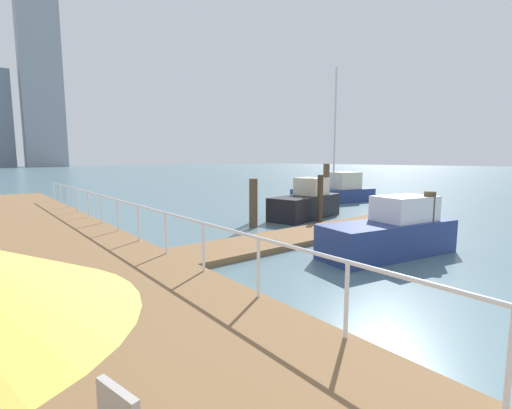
# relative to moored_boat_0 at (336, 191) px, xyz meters

# --- Properties ---
(ground_plane) EXTENTS (300.00, 300.00, 0.00)m
(ground_plane) POSITION_rel_moored_boat_0_xyz_m (-11.85, 4.44, -0.69)
(ground_plane) COLOR slate
(floating_dock) EXTENTS (11.86, 2.00, 0.18)m
(floating_dock) POSITION_rel_moored_boat_0_xyz_m (-9.42, -6.29, -0.60)
(floating_dock) COLOR olive
(floating_dock) RESTS_ON ground_plane
(boardwalk_railing) EXTENTS (0.06, 29.77, 1.08)m
(boardwalk_railing) POSITION_rel_moored_boat_0_xyz_m (-15.00, -6.62, 0.56)
(boardwalk_railing) COLOR white
(boardwalk_railing) RESTS_ON boardwalk
(dock_piling_0) EXTENTS (0.31, 0.31, 2.56)m
(dock_piling_0) POSITION_rel_moored_boat_0_xyz_m (-4.88, -3.28, 0.59)
(dock_piling_0) COLOR brown
(dock_piling_0) RESTS_ON ground_plane
(dock_piling_1) EXTENTS (0.31, 0.31, 1.61)m
(dock_piling_1) POSITION_rel_moored_boat_0_xyz_m (-9.18, -2.80, 0.11)
(dock_piling_1) COLOR #473826
(dock_piling_1) RESTS_ON ground_plane
(dock_piling_2) EXTENTS (0.33, 0.33, 1.85)m
(dock_piling_2) POSITION_rel_moored_boat_0_xyz_m (-8.33, -10.08, 0.23)
(dock_piling_2) COLOR brown
(dock_piling_2) RESTS_ON ground_plane
(dock_piling_3) EXTENTS (0.25, 0.25, 2.10)m
(dock_piling_3) POSITION_rel_moored_boat_0_xyz_m (-6.71, -4.50, 0.36)
(dock_piling_3) COLOR #473826
(dock_piling_3) RESTS_ON ground_plane
(dock_piling_4) EXTENTS (0.34, 0.34, 2.00)m
(dock_piling_4) POSITION_rel_moored_boat_0_xyz_m (-9.78, -3.62, 0.31)
(dock_piling_4) COLOR brown
(dock_piling_4) RESTS_ON ground_plane
(moored_boat_0) EXTENTS (5.65, 3.27, 8.54)m
(moored_boat_0) POSITION_rel_moored_boat_0_xyz_m (0.00, 0.00, 0.00)
(moored_boat_0) COLOR navy
(moored_boat_0) RESTS_ON ground_plane
(moored_boat_1) EXTENTS (4.40, 2.42, 1.89)m
(moored_boat_1) POSITION_rel_moored_boat_0_xyz_m (-6.29, -3.27, -0.00)
(moored_boat_1) COLOR black
(moored_boat_1) RESTS_ON ground_plane
(moored_boat_3) EXTENTS (4.46, 2.21, 1.71)m
(moored_boat_3) POSITION_rel_moored_boat_0_xyz_m (-9.29, -9.47, -0.04)
(moored_boat_3) COLOR navy
(moored_boat_3) RESTS_ON ground_plane
(skyline_tower_3) EXTENTS (13.09, 9.70, 81.04)m
(skyline_tower_3) POSITION_rel_moored_boat_0_xyz_m (4.13, 134.43, 39.83)
(skyline_tower_3) COLOR #8C939E
(skyline_tower_3) RESTS_ON ground_plane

